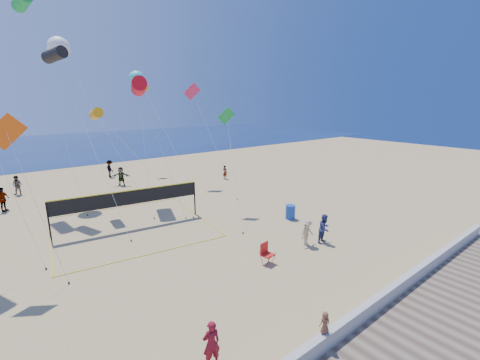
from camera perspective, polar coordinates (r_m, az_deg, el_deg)
ground at (r=14.40m, az=4.26°, el=-21.60°), size 120.00×120.00×0.00m
ocean at (r=71.47m, az=-31.99°, el=5.02°), size 140.00×50.00×0.03m
seawall at (r=12.66m, az=14.61°, el=-26.09°), size 32.00×0.30×0.60m
woman at (r=11.54m, az=-5.12°, el=-26.97°), size 0.65×0.49×1.62m
toddler at (r=12.31m, az=14.87°, el=-23.30°), size 0.45×0.36×0.80m
bystander_a at (r=20.17m, az=14.78°, el=-8.34°), size 0.96×0.80×1.78m
bystander_b at (r=19.59m, az=11.83°, el=-9.15°), size 1.04×0.62×1.59m
far_person_0 at (r=30.88m, az=-36.59°, el=-2.80°), size 1.15×1.11×1.93m
far_person_1 at (r=34.64m, az=-20.39°, el=0.62°), size 1.79×1.44×1.91m
far_person_2 at (r=35.28m, az=-2.70°, el=1.40°), size 0.48×0.63×1.54m
far_person_3 at (r=35.51m, az=-34.81°, el=-0.80°), size 1.08×0.98×1.81m
far_person_4 at (r=39.07m, az=-22.12°, el=1.88°), size 0.85×1.31×1.91m
camp_chair at (r=17.33m, az=4.66°, el=-12.60°), size 0.69×0.82×1.25m
trash_barrel at (r=23.70m, az=8.94°, el=-5.64°), size 0.88×0.88×1.03m
volleyball_net at (r=22.80m, az=-19.12°, el=-3.68°), size 10.84×10.71×2.59m
kite_1 at (r=27.45m, az=-30.06°, el=18.68°), size 2.15×9.67×12.08m
kite_2 at (r=25.91m, az=-24.17°, el=10.68°), size 5.04×6.49×7.95m
kite_3 at (r=17.27m, az=-35.80°, el=5.86°), size 2.19×1.92×7.87m
kite_4 at (r=24.22m, az=-2.26°, el=10.02°), size 2.97×5.16×7.96m
kite_5 at (r=32.67m, az=-8.11°, el=14.42°), size 1.68×7.78×10.15m
kite_6 at (r=31.27m, az=-29.51°, el=19.78°), size 4.25×10.48×13.36m
kite_7 at (r=34.15m, az=-17.88°, el=16.75°), size 2.84×7.07×11.23m
kite_8 at (r=31.30m, az=-34.23°, el=24.83°), size 2.22×6.60×16.16m
kite_9 at (r=38.83m, az=-16.07°, el=14.04°), size 1.37×9.87×10.43m
kite_10 at (r=27.50m, az=-17.54°, el=15.59°), size 1.98×7.32×10.24m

